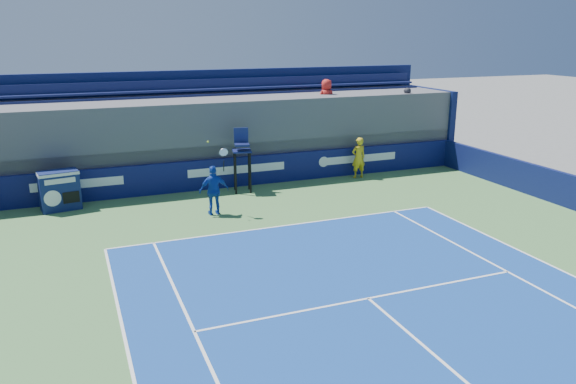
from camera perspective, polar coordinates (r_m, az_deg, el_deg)
name	(u,v)px	position (r m, az deg, el deg)	size (l,w,h in m)	color
ball_person	(359,158)	(23.99, 7.18, 3.48)	(0.63, 0.42, 1.74)	gold
back_hoarding	(237,172)	(22.61, -5.23, 2.04)	(20.40, 0.21, 1.20)	#0D114B
match_clock	(59,189)	(21.04, -22.20, 0.25)	(1.42, 0.93, 1.40)	#0F1B4F
umpire_chair	(242,153)	(21.63, -4.71, 3.94)	(0.83, 0.83, 2.48)	black
tennis_player	(214,190)	(19.08, -7.52, 0.18)	(1.01, 0.47, 2.57)	#143AA6
stadium_seating	(223,133)	(24.30, -6.65, 5.94)	(21.00, 4.05, 4.40)	#4B4A4F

